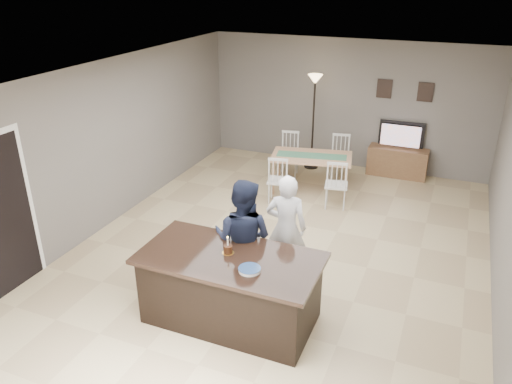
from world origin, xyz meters
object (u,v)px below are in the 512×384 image
at_px(woman, 286,228).
at_px(birthday_cake, 228,249).
at_px(kitchen_island, 231,288).
at_px(plate_stack, 250,270).
at_px(man, 243,239).
at_px(dining_table, 311,162).
at_px(tv_console, 397,162).
at_px(floor_lamp, 314,97).
at_px(television, 401,135).

height_order(woman, birthday_cake, woman).
bearing_deg(kitchen_island, plate_stack, -30.39).
distance_m(man, dining_table, 3.63).
xyz_separation_m(tv_console, floor_lamp, (-1.79, -0.22, 1.26)).
relative_size(woman, man, 0.94).
height_order(television, woman, woman).
bearing_deg(television, tv_console, 90.00).
bearing_deg(floor_lamp, dining_table, -74.16).
bearing_deg(woman, tv_console, -112.64).
relative_size(woman, plate_stack, 6.07).
bearing_deg(television, man, 75.92).
height_order(woman, floor_lamp, floor_lamp).
relative_size(plate_stack, floor_lamp, 0.13).
bearing_deg(plate_stack, woman, 91.54).
distance_m(television, man, 5.25).
distance_m(woman, man, 0.71).
bearing_deg(dining_table, birthday_cake, -98.57).
bearing_deg(man, television, -105.61).
xyz_separation_m(television, man, (-1.28, -5.09, -0.04)).
xyz_separation_m(man, dining_table, (-0.17, 3.62, -0.23)).
bearing_deg(woman, television, -112.46).
height_order(television, birthday_cake, television).
distance_m(television, plate_stack, 5.90).
bearing_deg(plate_stack, television, 81.58).
xyz_separation_m(woman, birthday_cake, (-0.35, -1.08, 0.18)).
bearing_deg(tv_console, television, 90.00).
height_order(kitchen_island, floor_lamp, floor_lamp).
relative_size(man, plate_stack, 6.49).
bearing_deg(television, kitchen_island, 77.99).
relative_size(kitchen_island, dining_table, 1.10).
xyz_separation_m(television, birthday_cake, (-1.25, -5.58, 0.09)).
distance_m(television, birthday_cake, 5.72).
distance_m(tv_console, television, 0.57).
relative_size(woman, dining_table, 0.79).
height_order(tv_console, man, man).
xyz_separation_m(kitchen_island, floor_lamp, (-0.59, 5.35, 1.11)).
height_order(tv_console, floor_lamp, floor_lamp).
xyz_separation_m(birthday_cake, plate_stack, (0.39, -0.26, -0.03)).
bearing_deg(dining_table, tv_console, 32.79).
distance_m(tv_console, birthday_cake, 5.69).
bearing_deg(man, birthday_cake, 91.17).
relative_size(man, floor_lamp, 0.82).
bearing_deg(birthday_cake, floor_lamp, 95.74).
xyz_separation_m(woman, man, (-0.38, -0.59, 0.05)).
distance_m(dining_table, floor_lamp, 1.57).
height_order(television, floor_lamp, floor_lamp).
height_order(birthday_cake, plate_stack, birthday_cake).
bearing_deg(kitchen_island, floor_lamp, 96.24).
height_order(woman, plate_stack, woman).
xyz_separation_m(plate_stack, dining_table, (-0.59, 4.36, -0.33)).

